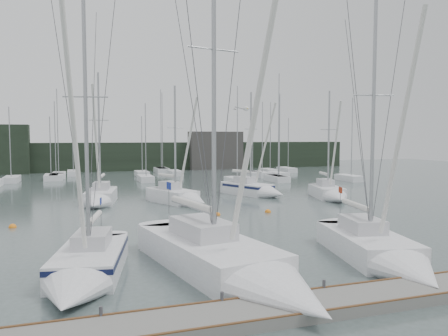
{
  "coord_description": "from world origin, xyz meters",
  "views": [
    {
      "loc": [
        -6.59,
        -17.89,
        6.0
      ],
      "look_at": [
        1.12,
        5.0,
        4.28
      ],
      "focal_mm": 35.0,
      "sensor_mm": 36.0,
      "label": 1
    }
  ],
  "objects_px": {
    "sailboat_near_left": "(84,271)",
    "buoy_c": "(13,228)",
    "sailboat_mid_b": "(99,199)",
    "sailboat_mid_e": "(331,194)",
    "sailboat_mid_d": "(257,190)",
    "buoy_b": "(218,215)",
    "sailboat_mid_c": "(182,198)",
    "buoy_d": "(268,212)",
    "buoy_a": "(158,226)",
    "sailboat_near_center": "(239,269)",
    "sailboat_near_right": "(385,256)"
  },
  "relations": [
    {
      "from": "sailboat_near_left",
      "to": "buoy_c",
      "type": "relative_size",
      "value": 25.69
    },
    {
      "from": "sailboat_mid_b",
      "to": "sailboat_mid_e",
      "type": "height_order",
      "value": "sailboat_mid_b"
    },
    {
      "from": "sailboat_mid_d",
      "to": "buoy_b",
      "type": "height_order",
      "value": "sailboat_mid_d"
    },
    {
      "from": "sailboat_mid_c",
      "to": "sailboat_mid_d",
      "type": "distance_m",
      "value": 9.1
    },
    {
      "from": "buoy_c",
      "to": "buoy_d",
      "type": "distance_m",
      "value": 18.51
    },
    {
      "from": "sailboat_near_left",
      "to": "sailboat_mid_c",
      "type": "height_order",
      "value": "sailboat_near_left"
    },
    {
      "from": "buoy_a",
      "to": "sailboat_mid_c",
      "type": "bearing_deg",
      "value": 67.57
    },
    {
      "from": "sailboat_mid_d",
      "to": "buoy_b",
      "type": "relative_size",
      "value": 24.74
    },
    {
      "from": "sailboat_mid_c",
      "to": "sailboat_mid_e",
      "type": "distance_m",
      "value": 14.36
    },
    {
      "from": "sailboat_near_left",
      "to": "sailboat_mid_c",
      "type": "relative_size",
      "value": 1.15
    },
    {
      "from": "sailboat_mid_c",
      "to": "buoy_b",
      "type": "height_order",
      "value": "sailboat_mid_c"
    },
    {
      "from": "sailboat_mid_d",
      "to": "sailboat_near_center",
      "type": "bearing_deg",
      "value": -137.41
    },
    {
      "from": "sailboat_near_right",
      "to": "sailboat_mid_c",
      "type": "distance_m",
      "value": 22.01
    },
    {
      "from": "buoy_b",
      "to": "sailboat_mid_c",
      "type": "bearing_deg",
      "value": 102.25
    },
    {
      "from": "sailboat_mid_c",
      "to": "buoy_c",
      "type": "bearing_deg",
      "value": -176.94
    },
    {
      "from": "sailboat_near_center",
      "to": "sailboat_mid_c",
      "type": "bearing_deg",
      "value": 71.93
    },
    {
      "from": "sailboat_near_right",
      "to": "sailboat_mid_e",
      "type": "xyz_separation_m",
      "value": [
        9.67,
        19.75,
        -0.0
      ]
    },
    {
      "from": "sailboat_near_left",
      "to": "sailboat_mid_e",
      "type": "height_order",
      "value": "sailboat_near_left"
    },
    {
      "from": "buoy_a",
      "to": "sailboat_near_center",
      "type": "bearing_deg",
      "value": -84.95
    },
    {
      "from": "sailboat_mid_d",
      "to": "buoy_c",
      "type": "height_order",
      "value": "sailboat_mid_d"
    },
    {
      "from": "buoy_a",
      "to": "buoy_b",
      "type": "relative_size",
      "value": 1.36
    },
    {
      "from": "buoy_b",
      "to": "buoy_c",
      "type": "xyz_separation_m",
      "value": [
        -14.31,
        -0.05,
        0.0
      ]
    },
    {
      "from": "buoy_b",
      "to": "sailboat_near_center",
      "type": "bearing_deg",
      "value": -104.56
    },
    {
      "from": "sailboat_near_right",
      "to": "sailboat_mid_b",
      "type": "bearing_deg",
      "value": 128.34
    },
    {
      "from": "sailboat_near_right",
      "to": "sailboat_mid_e",
      "type": "height_order",
      "value": "sailboat_near_right"
    },
    {
      "from": "sailboat_near_left",
      "to": "sailboat_mid_b",
      "type": "height_order",
      "value": "sailboat_near_left"
    },
    {
      "from": "sailboat_mid_b",
      "to": "buoy_b",
      "type": "height_order",
      "value": "sailboat_mid_b"
    },
    {
      "from": "sailboat_mid_e",
      "to": "buoy_b",
      "type": "relative_size",
      "value": 24.32
    },
    {
      "from": "sailboat_near_right",
      "to": "buoy_c",
      "type": "xyz_separation_m",
      "value": [
        -17.53,
        15.22,
        -0.54
      ]
    },
    {
      "from": "sailboat_mid_d",
      "to": "sailboat_mid_e",
      "type": "height_order",
      "value": "sailboat_mid_d"
    },
    {
      "from": "sailboat_near_center",
      "to": "buoy_c",
      "type": "xyz_separation_m",
      "value": [
        -10.34,
        15.24,
        -0.61
      ]
    },
    {
      "from": "sailboat_mid_b",
      "to": "sailboat_mid_d",
      "type": "distance_m",
      "value": 15.7
    },
    {
      "from": "sailboat_mid_b",
      "to": "buoy_d",
      "type": "relative_size",
      "value": 25.06
    },
    {
      "from": "sailboat_near_right",
      "to": "buoy_c",
      "type": "bearing_deg",
      "value": 150.82
    },
    {
      "from": "buoy_a",
      "to": "buoy_d",
      "type": "relative_size",
      "value": 1.26
    },
    {
      "from": "sailboat_near_right",
      "to": "sailboat_mid_b",
      "type": "relative_size",
      "value": 1.09
    },
    {
      "from": "sailboat_mid_e",
      "to": "buoy_c",
      "type": "height_order",
      "value": "sailboat_mid_e"
    },
    {
      "from": "sailboat_near_left",
      "to": "buoy_b",
      "type": "height_order",
      "value": "sailboat_near_left"
    },
    {
      "from": "sailboat_mid_e",
      "to": "buoy_d",
      "type": "xyz_separation_m",
      "value": [
        -8.69,
        -4.56,
        -0.54
      ]
    },
    {
      "from": "sailboat_mid_c",
      "to": "buoy_b",
      "type": "bearing_deg",
      "value": -100.68
    },
    {
      "from": "sailboat_near_left",
      "to": "sailboat_mid_e",
      "type": "distance_m",
      "value": 28.99
    },
    {
      "from": "sailboat_mid_c",
      "to": "buoy_a",
      "type": "height_order",
      "value": "sailboat_mid_c"
    },
    {
      "from": "sailboat_near_left",
      "to": "buoy_d",
      "type": "relative_size",
      "value": 26.07
    },
    {
      "from": "sailboat_mid_c",
      "to": "sailboat_mid_d",
      "type": "bearing_deg",
      "value": -3.65
    },
    {
      "from": "sailboat_near_center",
      "to": "sailboat_mid_d",
      "type": "xyz_separation_m",
      "value": [
        11.21,
        24.56,
        -0.03
      ]
    },
    {
      "from": "sailboat_near_left",
      "to": "buoy_d",
      "type": "distance_m",
      "value": 19.42
    },
    {
      "from": "sailboat_near_center",
      "to": "sailboat_mid_d",
      "type": "relative_size",
      "value": 1.47
    },
    {
      "from": "sailboat_near_right",
      "to": "buoy_b",
      "type": "height_order",
      "value": "sailboat_near_right"
    },
    {
      "from": "sailboat_near_center",
      "to": "buoy_b",
      "type": "bearing_deg",
      "value": 64.29
    },
    {
      "from": "sailboat_near_right",
      "to": "sailboat_mid_d",
      "type": "xyz_separation_m",
      "value": [
        4.02,
        24.53,
        0.04
      ]
    }
  ]
}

